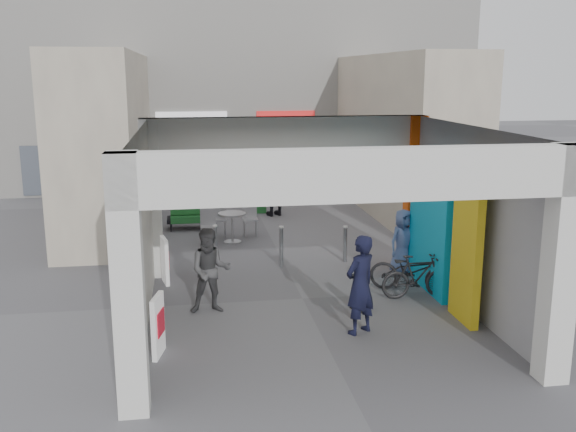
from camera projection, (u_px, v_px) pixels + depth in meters
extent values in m
plane|color=#5D5D63|center=(302.00, 299.00, 12.91)|extent=(90.00, 90.00, 0.00)
cube|color=silver|center=(128.00, 288.00, 8.21)|extent=(0.40, 0.40, 3.50)
cube|color=silver|center=(152.00, 199.00, 14.00)|extent=(0.40, 0.40, 3.50)
cube|color=silver|center=(560.00, 266.00, 9.12)|extent=(0.40, 0.40, 3.50)
cube|color=#E34F0D|center=(414.00, 191.00, 14.91)|extent=(0.40, 0.40, 3.50)
plane|color=beige|center=(143.00, 232.00, 11.10)|extent=(0.00, 6.40, 6.40)
plane|color=#9A9A9F|center=(470.00, 220.00, 12.01)|extent=(0.00, 6.40, 6.40)
cube|color=#0CA1CE|center=(430.00, 224.00, 13.20)|extent=(0.15, 2.00, 2.80)
cube|color=gold|center=(467.00, 247.00, 11.47)|extent=(0.15, 1.00, 2.80)
plane|color=#AEAEA9|center=(314.00, 128.00, 11.18)|extent=(6.40, 6.40, 0.00)
cube|color=silver|center=(287.00, 133.00, 14.19)|extent=(6.40, 0.30, 0.70)
cube|color=silver|center=(359.00, 175.00, 8.31)|extent=(6.40, 0.30, 0.70)
cube|color=silver|center=(286.00, 134.00, 14.37)|extent=(4.20, 0.05, 0.55)
cube|color=white|center=(241.00, 84.00, 25.53)|extent=(18.00, 4.00, 8.00)
cube|color=#515966|center=(247.00, 166.00, 24.21)|extent=(16.20, 0.06, 1.80)
cube|color=white|center=(192.00, 119.00, 23.52)|extent=(2.60, 0.06, 0.50)
cube|color=red|center=(286.00, 118.00, 24.05)|extent=(2.20, 0.06, 0.50)
cube|color=beige|center=(108.00, 140.00, 18.91)|extent=(2.00, 9.00, 5.00)
cube|color=beige|center=(401.00, 136.00, 20.27)|extent=(2.00, 9.00, 5.00)
cylinder|color=gray|center=(215.00, 246.00, 14.95)|extent=(0.09, 0.09, 0.98)
cylinder|color=gray|center=(281.00, 247.00, 14.91)|extent=(0.09, 0.09, 0.96)
cylinder|color=gray|center=(345.00, 244.00, 15.33)|extent=(0.09, 0.09, 0.86)
cube|color=silver|center=(158.00, 326.00, 10.22)|extent=(0.20, 0.55, 1.00)
cube|color=red|center=(160.00, 323.00, 10.21)|extent=(0.12, 0.38, 0.40)
cube|color=silver|center=(165.00, 261.00, 13.77)|extent=(0.19, 0.55, 1.00)
cube|color=red|center=(167.00, 258.00, 13.76)|extent=(0.12, 0.39, 0.40)
cylinder|color=#99999E|center=(232.00, 228.00, 17.14)|extent=(0.06, 0.06, 0.77)
cylinder|color=#99999E|center=(233.00, 242.00, 17.22)|extent=(0.47, 0.47, 0.02)
cylinder|color=#99999E|center=(232.00, 214.00, 17.06)|extent=(0.75, 0.75, 0.05)
cube|color=#99999E|center=(209.00, 236.00, 16.87)|extent=(0.41, 0.41, 0.48)
cube|color=#99999E|center=(208.00, 217.00, 16.95)|extent=(0.41, 0.05, 0.48)
cube|color=#99999E|center=(250.00, 228.00, 17.77)|extent=(0.41, 0.41, 0.48)
cube|color=#99999E|center=(249.00, 210.00, 17.85)|extent=(0.41, 0.05, 0.48)
cube|color=#99999E|center=(219.00, 228.00, 17.74)|extent=(0.41, 0.41, 0.48)
cube|color=#99999E|center=(218.00, 210.00, 17.82)|extent=(0.41, 0.05, 0.48)
cube|color=black|center=(190.00, 223.00, 18.68)|extent=(1.32, 0.66, 0.33)
cube|color=#1B5F24|center=(190.00, 219.00, 18.48)|extent=(1.10, 0.39, 0.20)
cube|color=#1B5F24|center=(190.00, 210.00, 18.60)|extent=(1.10, 0.39, 0.20)
cube|color=#1B5F24|center=(190.00, 201.00, 18.71)|extent=(1.10, 0.39, 0.20)
cube|color=#1B5F24|center=(259.00, 208.00, 20.86)|extent=(0.51, 0.43, 0.28)
cube|color=#283794|center=(259.00, 200.00, 20.79)|extent=(0.51, 0.43, 0.28)
cube|color=black|center=(360.00, 304.00, 12.28)|extent=(0.24, 0.32, 0.24)
cube|color=black|center=(362.00, 297.00, 12.12)|extent=(0.19, 0.16, 0.37)
cube|color=silver|center=(363.00, 300.00, 12.04)|extent=(0.15, 0.03, 0.34)
cylinder|color=silver|center=(359.00, 306.00, 12.07)|extent=(0.04, 0.04, 0.28)
cylinder|color=silver|center=(365.00, 306.00, 12.09)|extent=(0.04, 0.04, 0.28)
sphere|color=black|center=(362.00, 286.00, 12.05)|extent=(0.19, 0.19, 0.19)
cube|color=silver|center=(364.00, 289.00, 11.95)|extent=(0.08, 0.12, 0.06)
cone|color=black|center=(359.00, 281.00, 12.06)|extent=(0.07, 0.07, 0.08)
cone|color=black|center=(364.00, 281.00, 12.07)|extent=(0.07, 0.07, 0.08)
imported|color=black|center=(360.00, 285.00, 11.03)|extent=(0.77, 0.70, 1.76)
imported|color=#424245|center=(210.00, 271.00, 12.02)|extent=(0.79, 0.62, 1.63)
imported|color=#546BA4|center=(403.00, 242.00, 14.37)|extent=(0.84, 0.70, 1.48)
imported|color=black|center=(275.00, 185.00, 20.20)|extent=(1.25, 0.85, 1.98)
imported|color=black|center=(412.00, 271.00, 13.22)|extent=(1.81, 1.33, 0.91)
imported|color=black|center=(418.00, 276.00, 12.85)|extent=(1.51, 0.44, 0.90)
imported|color=white|center=(284.00, 178.00, 23.67)|extent=(4.12, 2.58, 1.31)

